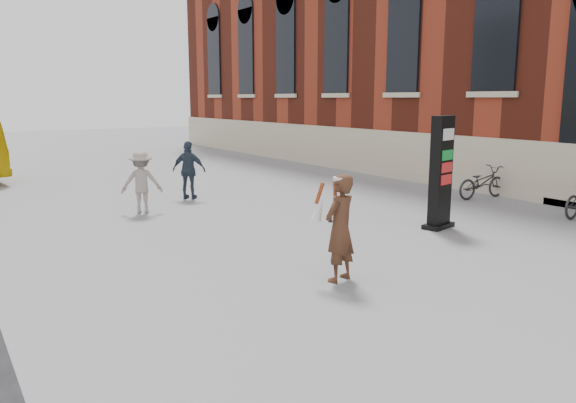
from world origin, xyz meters
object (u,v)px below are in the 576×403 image
info_pylon (441,173)px  pedestrian_c (189,170)px  woman (339,227)px  pedestrian_b (142,182)px  bike_6 (482,182)px

info_pylon → pedestrian_c: info_pylon is taller
info_pylon → woman: info_pylon is taller
woman → pedestrian_b: bearing=-99.8°
woman → pedestrian_b: size_ratio=1.09×
info_pylon → bike_6: size_ratio=1.40×
pedestrian_b → pedestrian_c: pedestrian_c is taller
info_pylon → woman: 4.78m
woman → pedestrian_c: (0.97, 8.65, -0.05)m
info_pylon → pedestrian_c: 7.66m
woman → pedestrian_c: woman is taller
info_pylon → bike_6: bearing=12.7°
bike_6 → pedestrian_b: bearing=73.4°
woman → bike_6: (8.54, 3.88, -0.43)m
pedestrian_b → pedestrian_c: size_ratio=0.94×
info_pylon → woman: bearing=-171.4°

